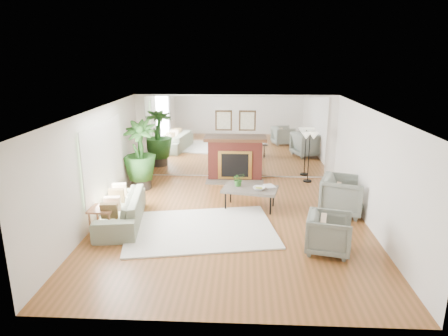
# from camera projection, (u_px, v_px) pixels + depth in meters

# --- Properties ---
(ground) EXTENTS (7.00, 7.00, 0.00)m
(ground) POSITION_uv_depth(u_px,v_px,m) (231.00, 222.00, 8.96)
(ground) COLOR brown
(ground) RESTS_ON ground
(wall_left) EXTENTS (0.02, 7.00, 2.50)m
(wall_left) POSITION_uv_depth(u_px,v_px,m) (96.00, 167.00, 8.77)
(wall_left) COLOR silver
(wall_left) RESTS_ON ground
(wall_right) EXTENTS (0.02, 7.00, 2.50)m
(wall_right) POSITION_uv_depth(u_px,v_px,m) (372.00, 171.00, 8.48)
(wall_right) COLOR silver
(wall_right) RESTS_ON ground
(wall_back) EXTENTS (6.00, 0.02, 2.50)m
(wall_back) POSITION_uv_depth(u_px,v_px,m) (235.00, 137.00, 11.97)
(wall_back) COLOR silver
(wall_back) RESTS_ON ground
(mirror_panel) EXTENTS (5.40, 0.04, 2.40)m
(mirror_panel) POSITION_uv_depth(u_px,v_px,m) (235.00, 137.00, 11.95)
(mirror_panel) COLOR silver
(mirror_panel) RESTS_ON wall_back
(window_panel) EXTENTS (0.04, 2.40, 1.50)m
(window_panel) POSITION_uv_depth(u_px,v_px,m) (103.00, 158.00, 9.12)
(window_panel) COLOR #B2E09E
(window_panel) RESTS_ON wall_left
(fireplace) EXTENTS (1.85, 0.83, 2.05)m
(fireplace) POSITION_uv_depth(u_px,v_px,m) (235.00, 158.00, 11.91)
(fireplace) COLOR maroon
(fireplace) RESTS_ON ground
(area_rug) EXTENTS (3.49, 2.77, 0.03)m
(area_rug) POSITION_uv_depth(u_px,v_px,m) (200.00, 229.00, 8.57)
(area_rug) COLOR white
(area_rug) RESTS_ON ground
(coffee_table) EXTENTS (1.42, 1.00, 0.52)m
(coffee_table) POSITION_uv_depth(u_px,v_px,m) (250.00, 190.00, 9.65)
(coffee_table) COLOR #5D5449
(coffee_table) RESTS_ON ground
(sofa) EXTENTS (1.17, 2.31, 0.65)m
(sofa) POSITION_uv_depth(u_px,v_px,m) (121.00, 209.00, 8.84)
(sofa) COLOR gray
(sofa) RESTS_ON ground
(armchair_back) EXTENTS (1.24, 1.22, 0.89)m
(armchair_back) POSITION_uv_depth(u_px,v_px,m) (343.00, 195.00, 9.37)
(armchair_back) COLOR gray
(armchair_back) RESTS_ON ground
(armchair_front) EXTENTS (0.99, 0.97, 0.75)m
(armchair_front) POSITION_uv_depth(u_px,v_px,m) (329.00, 233.00, 7.53)
(armchair_front) COLOR gray
(armchair_front) RESTS_ON ground
(side_table) EXTENTS (0.52, 0.52, 0.58)m
(side_table) POSITION_uv_depth(u_px,v_px,m) (103.00, 212.00, 8.25)
(side_table) COLOR #94603B
(side_table) RESTS_ON ground
(potted_ficus) EXTENTS (1.02, 1.02, 1.92)m
(potted_ficus) POSITION_uv_depth(u_px,v_px,m) (140.00, 153.00, 10.95)
(potted_ficus) COLOR #29241E
(potted_ficus) RESTS_ON ground
(floor_lamp) EXTENTS (0.48, 0.27, 1.48)m
(floor_lamp) POSITION_uv_depth(u_px,v_px,m) (310.00, 140.00, 11.49)
(floor_lamp) COLOR black
(floor_lamp) RESTS_ON ground
(tabletop_plant) EXTENTS (0.37, 0.34, 0.34)m
(tabletop_plant) POSITION_uv_depth(u_px,v_px,m) (238.00, 179.00, 9.75)
(tabletop_plant) COLOR #316123
(tabletop_plant) RESTS_ON coffee_table
(fruit_bowl) EXTENTS (0.33, 0.33, 0.07)m
(fruit_bowl) POSITION_uv_depth(u_px,v_px,m) (259.00, 188.00, 9.51)
(fruit_bowl) COLOR #94603B
(fruit_bowl) RESTS_ON coffee_table
(book) EXTENTS (0.33, 0.38, 0.02)m
(book) POSITION_uv_depth(u_px,v_px,m) (265.00, 187.00, 9.70)
(book) COLOR #94603B
(book) RESTS_ON coffee_table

